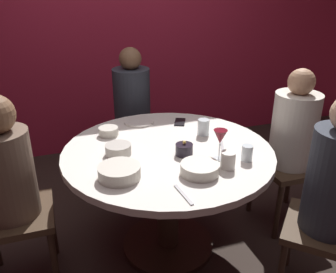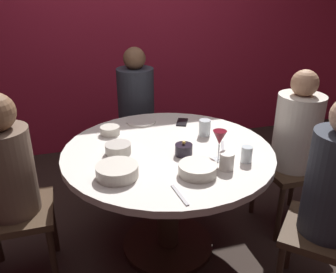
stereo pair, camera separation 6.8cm
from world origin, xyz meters
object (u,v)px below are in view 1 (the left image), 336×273
Objects in this scene: cup_by_right_diner at (247,153)px; seated_diner_front_right at (335,185)px; candle_holder at (184,149)px; bowl_small_white at (108,131)px; wine_glass at (220,138)px; seated_diner_right at (293,133)px; dinner_plate at (139,122)px; cup_near_candle at (203,127)px; bowl_sauce_side at (200,169)px; seated_diner_back at (132,103)px; seated_diner_left at (7,175)px; dining_table at (168,173)px; cell_phone at (180,122)px; bowl_salad_center at (119,172)px; bowl_serving_large at (118,149)px; cup_by_left_diner at (228,160)px.

seated_diner_front_right is at bearing -52.51° from cup_by_right_diner.
candle_holder is 0.55m from bowl_small_white.
bowl_small_white is at bearing 134.36° from wine_glass.
seated_diner_right is 12.59× the size of cup_by_right_diner.
cup_near_candle reaches higher than dinner_plate.
seated_diner_back is at bearing 92.73° from bowl_sauce_side.
candle_holder is 0.57× the size of wine_glass.
bowl_sauce_side is at bearing -116.20° from cup_near_candle.
dinner_plate is 1.61× the size of bowl_small_white.
seated_diner_left is 0.98× the size of seated_diner_back.
dining_table is 1.06× the size of seated_diner_back.
candle_holder is 0.71× the size of cell_phone.
seated_diner_left is 0.60m from bowl_salad_center.
candle_holder is 0.38m from bowl_serving_large.
seated_diner_front_right reaches higher than seated_diner_back.
dinner_plate reaches higher than cell_phone.
dining_table is at bearing 124.69° from cup_by_left_diner.
candle_holder is at bearing 6.98° from seated_diner_right.
bowl_sauce_side is at bearing -13.26° from bowl_salad_center.
seated_diner_front_right reaches higher than cup_by_right_diner.
cup_by_left_diner is (0.52, -0.64, 0.02)m from bowl_small_white.
dining_table is 9.89× the size of bowl_small_white.
bowl_sauce_side is at bearing -61.28° from bowl_small_white.
cup_by_left_diner reaches higher than bowl_serving_large.
cup_by_left_diner is (0.22, -1.23, 0.05)m from seated_diner_back.
bowl_sauce_side is (-0.00, -0.23, -0.00)m from candle_holder.
wine_glass is 0.88× the size of bowl_sauce_side.
seated_diner_right reaches higher than cup_by_left_diner.
cup_near_candle is (-0.61, 0.13, 0.07)m from seated_diner_right.
wine_glass is at bearing -0.65° from seated_diner_front_right.
bowl_sauce_side is at bearing -145.66° from wine_glass.
cup_by_right_diner is (0.14, 0.04, -0.00)m from cup_by_left_diner.
dinner_plate is at bearing -7.40° from seated_diner_back.
bowl_serving_large is 1.18× the size of bowl_small_white.
cell_phone is 1.35× the size of cup_near_candle.
seated_diner_left reaches higher than bowl_serving_large.
bowl_salad_center is (-0.34, -1.14, 0.04)m from seated_diner_back.
seated_diner_back is 1.68m from seated_diner_front_right.
seated_diner_left is 12.28× the size of cup_by_left_diner.
seated_diner_right is 5.26× the size of bowl_salad_center.
seated_diner_back reaches higher than seated_diner_left.
dinner_plate reaches higher than dining_table.
cell_phone is at bearing -22.21° from seated_diner_front_right.
bowl_sauce_side is (0.12, -0.79, 0.02)m from dinner_plate.
candle_holder is at bearing -49.40° from bowl_small_white.
seated_diner_left is 1.00m from bowl_sauce_side.
cup_near_candle is at bearing 45.88° from candle_holder.
dining_table is 0.90m from seated_diner_right.
cup_by_left_diner is at bearing 7.65° from seated_diner_front_right.
bowl_salad_center is (-0.57, -0.02, -0.10)m from wine_glass.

